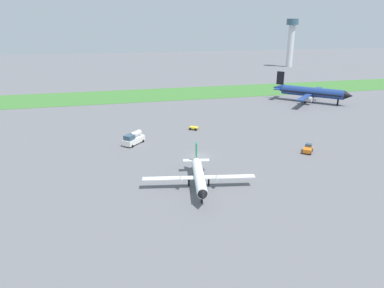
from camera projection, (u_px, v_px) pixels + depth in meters
The scene contains 8 objects.
ground_plane at pixel (199, 156), 81.30m from camera, with size 600.00×600.00×0.00m, color slate.
grass_taxiway_strip at pixel (155, 95), 149.90m from camera, with size 360.00×28.00×0.08m, color #3D7533.
airplane_parked_jet_far at pixel (311, 92), 134.68m from camera, with size 24.66×25.02×11.11m.
airplane_foreground_turboprop at pixel (199, 176), 65.10m from camera, with size 21.23×18.26×6.40m.
pushback_tug_near_gate at pixel (308, 149), 83.20m from camera, with size 3.68×3.92×1.95m.
fuel_truck_midfield at pixel (134, 138), 88.52m from camera, with size 6.11×6.45×3.29m.
baggage_cart_by_runway at pixel (194, 128), 100.87m from camera, with size 2.95×2.79×0.90m.
control_tower at pixel (291, 39), 238.33m from camera, with size 8.00×8.00×32.13m.
Camera 1 is at (-19.89, -73.09, 29.72)m, focal length 32.25 mm.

